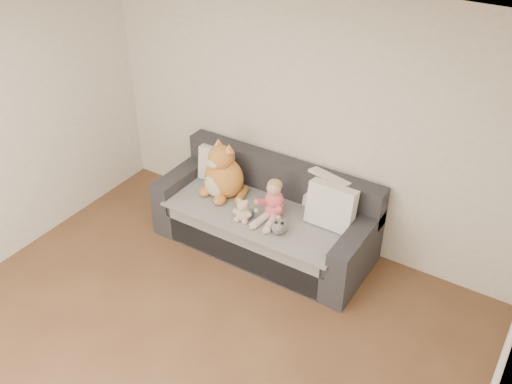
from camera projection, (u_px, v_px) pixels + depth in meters
room_shell at (167, 232)px, 4.01m from camera, size 5.00×5.00×5.00m
sofa at (266, 219)px, 5.78m from camera, size 2.20×0.94×0.85m
cushion_left at (217, 164)px, 6.01m from camera, size 0.42×0.25×0.37m
cushion_right_back at (326, 194)px, 5.51m from camera, size 0.47×0.29×0.41m
cushion_right_front at (331, 206)px, 5.33m from camera, size 0.46×0.21×0.44m
toddler at (273, 203)px, 5.44m from camera, size 0.29×0.42×0.41m
plush_cat at (223, 175)px, 5.74m from camera, size 0.49×0.44×0.64m
teddy_bear at (243, 212)px, 5.44m from camera, size 0.20×0.15×0.25m
plush_cow at (280, 227)px, 5.29m from camera, size 0.15×0.22×0.18m
sippy_cup at (251, 213)px, 5.51m from camera, size 0.09×0.06×0.10m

